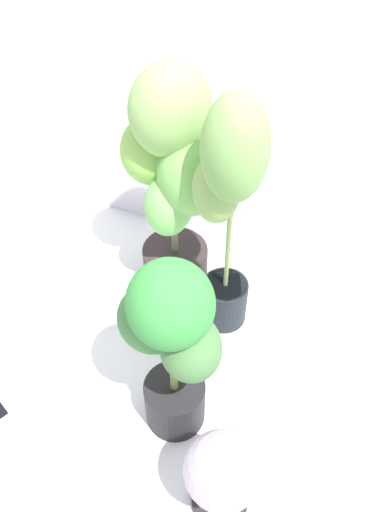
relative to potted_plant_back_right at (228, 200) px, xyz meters
The scene contains 6 objects.
ground_plane 0.80m from the potted_plant_back_right, 125.41° to the right, with size 8.00×8.00×0.00m, color silver.
mylar_back_wall 0.65m from the potted_plant_back_right, 123.87° to the left, with size 3.20×0.01×2.00m, color silver.
potted_plant_back_right is the anchor object (origin of this frame).
potted_plant_back_center 0.28m from the potted_plant_back_right, 155.57° to the left, with size 0.47×0.39×1.00m.
potted_plant_front_right 0.51m from the potted_plant_back_right, 89.68° to the right, with size 0.38×0.36×0.76m.
floor_fan 0.84m from the potted_plant_back_right, 70.07° to the right, with size 0.28×0.28×0.36m.
Camera 1 is at (0.69, -0.85, 1.72)m, focal length 35.96 mm.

